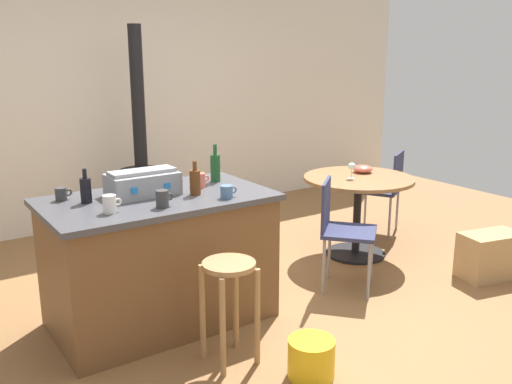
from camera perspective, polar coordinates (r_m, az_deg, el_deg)
ground_plane at (r=4.28m, az=-0.29°, el=-11.11°), size 8.80×8.80×0.00m
back_wall at (r=6.20m, az=-13.93°, el=9.40°), size 8.00×0.10×2.70m
kitchen_island at (r=3.90m, az=-9.77°, el=-6.78°), size 1.49×0.87×0.89m
wooden_stool at (r=3.35m, az=-2.75°, el=-10.00°), size 0.32×0.32×0.64m
dining_table at (r=5.11m, az=10.35°, el=-0.38°), size 0.98×0.98×0.74m
folding_chair_near at (r=4.39m, az=8.62°, el=-3.39°), size 0.56×0.56×0.87m
folding_chair_far at (r=5.82m, az=13.06°, el=0.61°), size 0.55×0.55×0.85m
wood_stove at (r=5.78m, az=-11.51°, el=0.70°), size 0.44×0.45×2.08m
toolbox at (r=3.79m, az=-11.48°, el=0.89°), size 0.46×0.27×0.17m
bottle_0 at (r=4.12m, az=-4.17°, el=2.54°), size 0.07×0.07×0.28m
bottle_1 at (r=3.69m, az=-16.96°, el=0.23°), size 0.07×0.07×0.22m
bottle_2 at (r=3.75m, az=-6.23°, el=1.05°), size 0.07×0.07×0.23m
cup_0 at (r=3.48m, az=-9.51°, el=-0.68°), size 0.12×0.08×0.11m
cup_1 at (r=3.81m, az=-19.23°, el=-0.19°), size 0.11×0.07×0.08m
cup_2 at (r=3.96m, az=-5.78°, el=1.21°), size 0.12×0.09×0.10m
cup_3 at (r=3.43m, az=-14.68°, el=-1.18°), size 0.12×0.08×0.11m
cup_4 at (r=3.66m, az=-2.98°, el=0.04°), size 0.12×0.08×0.08m
wine_glass at (r=4.97m, az=9.74°, el=2.54°), size 0.07×0.07×0.14m
serving_bowl at (r=5.25m, az=10.83°, el=2.34°), size 0.18×0.18×0.07m
cardboard_box at (r=5.03m, az=22.78°, el=-5.98°), size 0.56×0.39×0.38m
plastic_bucket at (r=3.37m, az=5.65°, el=-16.51°), size 0.27×0.27×0.23m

